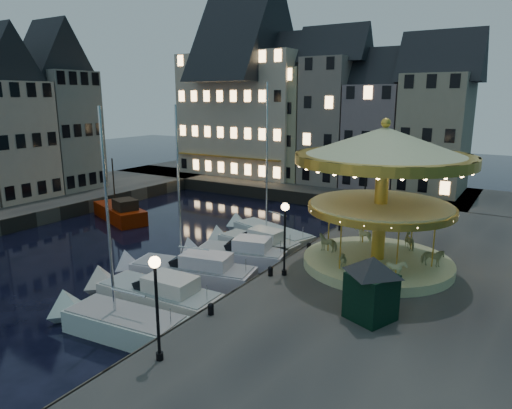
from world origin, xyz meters
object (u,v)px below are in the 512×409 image
Objects in this scene: streetlamp_a at (156,294)px; streetlamp_c at (365,188)px; motorboat_e at (254,244)px; ticket_kiosk at (372,277)px; streetlamp_b at (285,229)px; bollard_d at (340,226)px; bollard_a at (211,308)px; motorboat_f at (268,234)px; bollard_c at (309,246)px; motorboat_c at (187,271)px; motorboat_a at (116,322)px; red_fishing_boat at (120,213)px; bollard_b at (270,271)px; carousel at (383,171)px; motorboat_b at (153,295)px; motorboat_d at (236,255)px.

streetlamp_a is 1.00× the size of streetlamp_c.
ticket_kiosk is at bearing -35.49° from motorboat_e.
streetlamp_b is 7.32× the size of bollard_d.
ticket_kiosk is (6.36, 3.49, 1.70)m from bollard_a.
bollard_d is 0.05× the size of motorboat_f.
motorboat_c reaches higher than bollard_c.
bollard_a is 7.28m from motorboat_c.
motorboat_a is 1.57× the size of red_fishing_boat.
motorboat_e is at bearing 92.39° from motorboat_a.
motorboat_e is at bearing 129.07° from bollard_b.
streetlamp_c is 22.19m from motorboat_a.
bollard_c is at bearing 132.20° from ticket_kiosk.
ticket_kiosk is at bearing -17.55° from bollard_b.
bollard_d is (0.00, 5.50, 0.00)m from bollard_c.
carousel reaches higher than bollard_b.
bollard_d is at bearing 93.43° from streetlamp_b.
motorboat_b is (-5.41, -4.83, -3.38)m from streetlamp_b.
motorboat_f reaches higher than bollard_c.
motorboat_f reaches higher than bollard_a.
motorboat_d is 12.49m from ticket_kiosk.
motorboat_d is at bearing -81.73° from motorboat_f.
bollard_b is 0.05× the size of motorboat_f.
motorboat_f is at bearing 93.93° from motorboat_a.
bollard_a is 12.29m from carousel.
red_fishing_boat is at bearing 137.38° from motorboat_a.
red_fishing_boat reaches higher than ticket_kiosk.
motorboat_a is at bearing -80.53° from motorboat_b.
streetlamp_b is 10.95m from motorboat_f.
motorboat_f is 14.66m from red_fishing_boat.
carousel is (4.67, -0.50, 5.40)m from bollard_c.
motorboat_a is (-4.90, -21.36, -3.48)m from streetlamp_c.
streetlamp_c is 0.36× the size of motorboat_c.
carousel reaches higher than streetlamp_a.
motorboat_a is 6.70m from motorboat_c.
motorboat_a is (-4.30, -12.36, -1.06)m from bollard_c.
red_fishing_boat reaches higher than streetlamp_c.
bollard_d is 0.17× the size of ticket_kiosk.
streetlamp_a is 10.00m from streetlamp_b.
bollard_d is at bearing 57.22° from motorboat_d.
motorboat_f reaches higher than streetlamp_b.
motorboat_b is 1.09× the size of red_fishing_boat.
red_fishing_boat is (-20.57, -6.95, -3.33)m from streetlamp_c.
ticket_kiosk is (11.22, -8.00, 2.66)m from motorboat_e.
streetlamp_a is 0.38× the size of motorboat_f.
bollard_c is at bearing 62.72° from motorboat_b.
motorboat_a is 1.18× the size of carousel.
bollard_a is at bearing 23.41° from motorboat_a.
bollard_d is 20.28m from red_fishing_boat.
motorboat_f is at bearing 121.21° from bollard_b.
streetlamp_b reaches higher than bollard_a.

